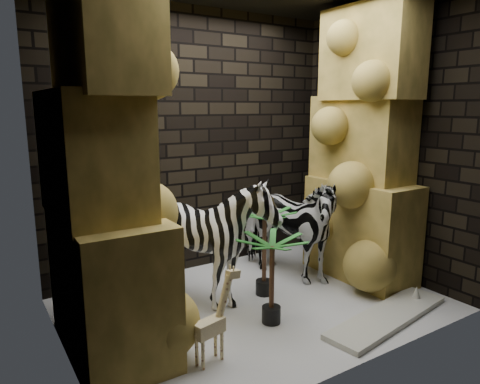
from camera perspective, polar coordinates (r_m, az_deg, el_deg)
floor at (r=4.41m, az=2.14°, el=-14.52°), size 3.50×3.50×0.00m
wall_back at (r=5.07m, az=-5.86°, el=6.44°), size 3.50×0.00×3.50m
wall_front at (r=3.07m, az=15.79°, el=3.06°), size 3.50×0.00×3.50m
wall_left at (r=3.33m, az=-23.30°, el=3.18°), size 0.00×3.00×3.00m
wall_right at (r=5.20m, az=18.42°, el=6.05°), size 0.00×3.00×3.00m
rock_pillar_left at (r=3.40m, az=-17.48°, el=3.72°), size 0.68×1.30×3.00m
rock_pillar_right at (r=4.95m, az=15.99°, el=5.96°), size 0.58×1.25×3.00m
zebra_right at (r=4.85m, az=5.95°, el=-3.43°), size 0.94×1.31×1.39m
zebra_left at (r=4.21m, az=-3.87°, el=-7.21°), size 1.35×1.53×1.17m
giraffe_toy at (r=3.37m, az=-4.08°, el=-16.09°), size 0.39×0.20×0.73m
palm_front at (r=4.47m, az=3.19°, el=-7.83°), size 0.36×0.36×0.92m
palm_back at (r=3.93m, az=4.18°, el=-11.39°), size 0.36×0.36×0.81m
surfboard at (r=4.35m, az=18.78°, el=-15.18°), size 1.53×0.59×0.05m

